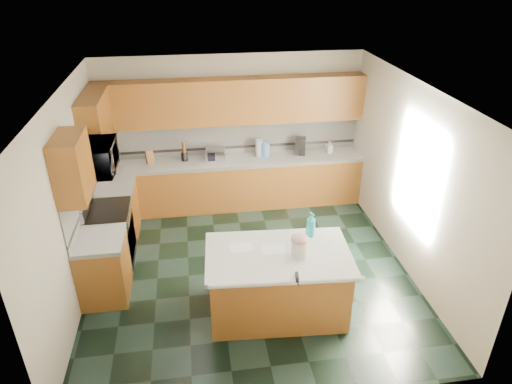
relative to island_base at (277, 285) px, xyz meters
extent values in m
plane|color=black|center=(-0.24, 0.90, -0.43)|extent=(4.60, 4.60, 0.00)
plane|color=white|center=(-0.24, 0.90, 2.27)|extent=(4.60, 4.60, 0.00)
cube|color=beige|center=(-0.24, 3.22, 0.92)|extent=(4.60, 0.04, 2.70)
cube|color=beige|center=(-0.24, -1.42, 0.92)|extent=(4.60, 0.04, 2.70)
cube|color=beige|center=(-2.56, 0.90, 0.92)|extent=(0.04, 4.60, 2.70)
cube|color=beige|center=(2.08, 0.90, 0.92)|extent=(0.04, 4.60, 2.70)
cube|color=#59300C|center=(-0.24, 2.90, 0.00)|extent=(4.60, 0.60, 0.86)
cube|color=white|center=(-0.24, 2.90, 0.46)|extent=(4.60, 0.64, 0.06)
cube|color=#59300C|center=(-0.24, 3.04, 1.51)|extent=(4.60, 0.33, 0.78)
cube|color=silver|center=(-0.24, 3.19, 0.81)|extent=(4.60, 0.02, 0.63)
cube|color=black|center=(-0.24, 3.18, 0.61)|extent=(4.60, 0.01, 0.05)
cube|color=#59300C|center=(-2.24, 2.19, 0.00)|extent=(0.60, 0.82, 0.86)
cube|color=white|center=(-2.24, 2.19, 0.46)|extent=(0.64, 0.82, 0.06)
cube|color=#59300C|center=(-2.24, 0.66, 0.00)|extent=(0.60, 0.72, 0.86)
cube|color=white|center=(-2.24, 0.66, 0.46)|extent=(0.64, 0.72, 0.06)
cube|color=silver|center=(-2.53, 1.45, 0.81)|extent=(0.02, 2.30, 0.63)
cube|color=black|center=(-2.52, 1.45, 0.61)|extent=(0.01, 2.30, 0.05)
cube|color=#59300C|center=(-2.38, 2.33, 1.51)|extent=(0.33, 1.09, 0.78)
cube|color=#59300C|center=(-2.38, 0.66, 1.51)|extent=(0.33, 0.72, 0.78)
cube|color=#B7B7BC|center=(-2.24, 1.40, 0.01)|extent=(0.60, 0.76, 0.88)
cube|color=black|center=(-1.95, 1.40, -0.03)|extent=(0.02, 0.68, 0.55)
cube|color=black|center=(-2.24, 1.40, 0.47)|extent=(0.62, 0.78, 0.04)
cylinder|color=#B7B7BC|center=(-1.92, 1.40, 0.35)|extent=(0.02, 0.66, 0.02)
cube|color=#B7B7BC|center=(-2.50, 1.40, 0.59)|extent=(0.06, 0.76, 0.18)
imported|color=#B7B7BC|center=(-2.24, 1.40, 1.30)|extent=(0.50, 0.73, 0.41)
cube|color=#59300C|center=(0.00, 0.00, 0.00)|extent=(1.75, 1.07, 0.86)
cube|color=white|center=(0.00, 0.00, 0.46)|extent=(1.85, 1.18, 0.06)
cylinder|color=white|center=(0.00, -0.53, 0.46)|extent=(1.79, 0.18, 0.06)
cylinder|color=silver|center=(0.24, -0.08, 0.59)|extent=(0.23, 0.23, 0.20)
ellipsoid|color=pink|center=(0.24, -0.08, 0.73)|extent=(0.21, 0.21, 0.13)
cylinder|color=tan|center=(0.24, -0.08, 0.77)|extent=(0.07, 0.02, 0.02)
sphere|color=tan|center=(0.20, -0.08, 0.77)|extent=(0.04, 0.04, 0.04)
sphere|color=tan|center=(0.28, -0.08, 0.77)|extent=(0.04, 0.04, 0.04)
imported|color=teal|center=(0.49, 0.33, 0.66)|extent=(0.17, 0.17, 0.34)
cube|color=white|center=(-0.04, 0.09, 0.49)|extent=(0.31, 0.24, 0.00)
cube|color=white|center=(-0.43, 0.19, 0.49)|extent=(0.28, 0.21, 0.00)
cube|color=black|center=(0.11, -0.51, 0.50)|extent=(0.04, 0.11, 0.10)
cylinder|color=black|center=(0.11, -0.58, 0.48)|extent=(0.02, 0.08, 0.02)
cube|color=#472814|center=(-1.70, 2.95, 0.61)|extent=(0.17, 0.20, 0.25)
cylinder|color=black|center=(-1.10, 2.98, 0.56)|extent=(0.11, 0.11, 0.14)
cylinder|color=#472814|center=(-1.10, 2.98, 0.74)|extent=(0.07, 0.07, 0.21)
cube|color=#B7B7BC|center=(-0.56, 2.95, 0.59)|extent=(0.37, 0.28, 0.20)
cube|color=black|center=(-0.56, 2.84, 0.59)|extent=(0.30, 0.01, 0.16)
cylinder|color=white|center=(0.23, 3.00, 0.64)|extent=(0.14, 0.14, 0.31)
cylinder|color=#B7B7BC|center=(0.23, 3.00, 0.50)|extent=(0.20, 0.20, 0.01)
cylinder|color=#4F7EBD|center=(0.33, 2.96, 0.62)|extent=(0.16, 0.16, 0.26)
cylinder|color=#4F7EBD|center=(0.33, 2.96, 0.77)|extent=(0.07, 0.07, 0.04)
cube|color=black|center=(0.98, 2.98, 0.64)|extent=(0.23, 0.24, 0.31)
cylinder|color=black|center=(0.98, 2.94, 0.55)|extent=(0.13, 0.13, 0.13)
imported|color=white|center=(1.51, 2.95, 0.60)|extent=(0.13, 0.13, 0.23)
cylinder|color=red|center=(1.51, 2.95, 0.73)|extent=(0.02, 0.02, 0.03)
cube|color=white|center=(2.05, 0.70, 1.07)|extent=(0.02, 1.40, 1.10)
camera|label=1|loc=(-0.95, -4.49, 3.78)|focal=32.00mm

